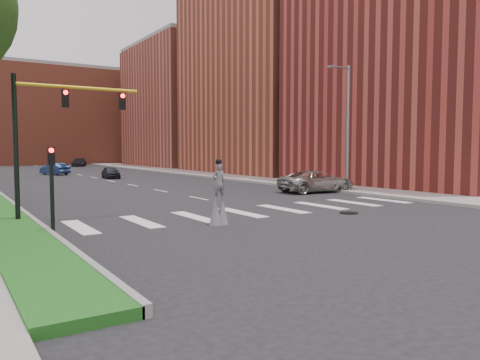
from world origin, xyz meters
The scene contains 15 objects.
ground_plane centered at (0.00, 0.00, 0.00)m, with size 160.00×160.00×0.00m, color black.
sidewalk_right centered at (12.50, 25.00, 0.09)m, with size 5.00×90.00×0.18m, color gray.
manhole centered at (3.00, -2.00, 0.02)m, with size 0.90×0.90×0.04m, color black.
building_near centered at (22.00, 8.00, 11.00)m, with size 16.00×20.00×22.00m, color maroon.
building_mid centered at (22.00, 30.00, 12.00)m, with size 16.00×22.00×24.00m, color #A14A32.
building_far centered at (22.00, 54.00, 10.00)m, with size 16.00×22.00×20.00m, color #9F4B3A.
building_backdrop centered at (6.00, 78.00, 9.00)m, with size 26.00×14.00×18.00m, color #A14A32.
streetlight centered at (10.90, 6.00, 4.90)m, with size 2.05×0.20×9.00m.
traffic_signal centered at (-9.78, 3.00, 4.15)m, with size 5.30×0.23×6.20m.
secondary_signal centered at (-10.30, -0.50, 1.95)m, with size 0.25×0.21×3.23m.
stilt_performer centered at (-4.00, -1.50, 1.03)m, with size 0.84×0.52×2.75m.
suv_crossing centered at (9.00, 7.00, 0.78)m, with size 2.58×5.59×1.55m, color #A3A19A.
car_near centered at (1.15, 29.77, 0.61)m, with size 1.45×3.60×1.23m, color black.
car_mid centered at (-2.45, 39.48, 0.70)m, with size 1.47×4.23×1.39m, color navy.
car_far centered at (6.00, 62.95, 0.70)m, with size 1.95×4.80×1.39m, color black.
Camera 1 is at (-13.59, -18.12, 3.20)m, focal length 35.00 mm.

